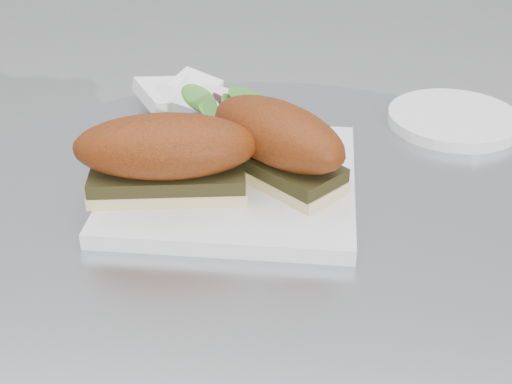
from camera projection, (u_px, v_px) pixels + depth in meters
plate at (234, 181)px, 0.73m from camera, size 0.25×0.25×0.02m
sandwich_left at (166, 154)px, 0.67m from camera, size 0.18×0.10×0.08m
sandwich_right at (277, 141)px, 0.70m from camera, size 0.17×0.16×0.08m
salad at (211, 120)px, 0.78m from camera, size 0.12×0.12×0.05m
napkin at (190, 105)px, 0.89m from camera, size 0.14×0.14×0.02m
saucer at (454, 119)px, 0.86m from camera, size 0.16×0.16×0.01m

